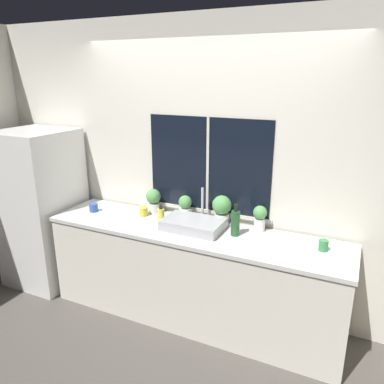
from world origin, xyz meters
name	(u,v)px	position (x,y,z in m)	size (l,w,h in m)	color
ground_plane	(177,335)	(0.00, 0.00, 0.00)	(14.00, 14.00, 0.00)	#4C4742
wall_back	(209,169)	(0.00, 0.68, 1.35)	(8.00, 0.09, 2.70)	silver
wall_left	(72,138)	(-2.40, 1.50, 1.35)	(0.06, 7.00, 2.70)	silver
counter	(192,274)	(0.00, 0.31, 0.44)	(2.72, 0.63, 0.89)	silver
refrigerator	(42,208)	(-1.76, 0.27, 0.83)	(0.71, 0.73, 1.66)	silver
sink	(193,224)	(0.00, 0.33, 0.93)	(0.52, 0.39, 0.33)	#ADADB2
potted_plant_far_left	(153,200)	(-0.53, 0.54, 1.02)	(0.14, 0.14, 0.24)	white
potted_plant_center_left	(185,207)	(-0.18, 0.54, 1.00)	(0.13, 0.13, 0.22)	white
potted_plant_center_right	(222,208)	(0.18, 0.54, 1.04)	(0.17, 0.17, 0.27)	white
potted_plant_far_right	(260,217)	(0.54, 0.54, 1.01)	(0.12, 0.12, 0.23)	white
soap_bottle	(161,215)	(-0.34, 0.35, 0.95)	(0.07, 0.07, 0.16)	#DBD14C
bottle_tall	(235,222)	(0.38, 0.36, 1.00)	(0.07, 0.07, 0.28)	#235128
mug_yellow	(144,212)	(-0.57, 0.42, 0.93)	(0.08, 0.08, 0.09)	gold
mug_blue	(94,208)	(-1.09, 0.31, 0.93)	(0.09, 0.09, 0.08)	#3351AD
mug_green	(323,245)	(1.09, 0.38, 0.93)	(0.07, 0.07, 0.09)	#38844C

